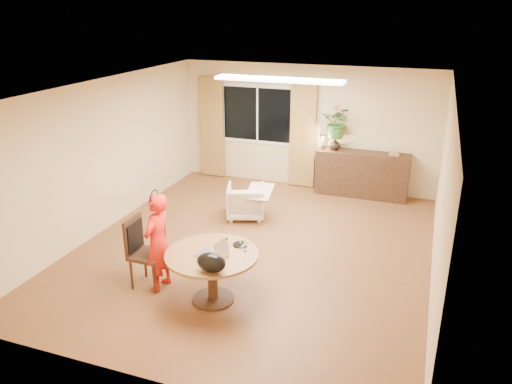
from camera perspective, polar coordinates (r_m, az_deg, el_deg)
floor at (r=8.22m, az=-0.18°, el=-6.44°), size 6.50×6.50×0.00m
ceiling at (r=7.40m, az=-0.21°, el=11.77°), size 6.50×6.50×0.00m
wall_back at (r=10.71m, az=5.79°, el=7.38°), size 5.50×0.00×5.50m
wall_left at (r=8.99m, az=-16.95°, el=3.98°), size 0.00×6.50×6.50m
wall_right at (r=7.30m, az=20.54°, el=-0.27°), size 0.00×6.50×6.50m
window at (r=10.96m, az=0.16°, el=8.86°), size 1.70×0.03×1.30m
curtain_left at (r=11.36m, az=-5.01°, el=7.37°), size 0.55×0.08×2.25m
curtain_right at (r=10.67m, az=5.38°, el=6.49°), size 0.55×0.08×2.25m
ceiling_panel at (r=8.53m, az=2.61°, el=12.71°), size 2.20×0.35×0.05m
dining_table at (r=6.65m, az=-5.04°, el=-8.14°), size 1.23×1.23×0.70m
dining_chair at (r=7.14m, az=-12.23°, el=-6.82°), size 0.49×0.45×1.02m
child at (r=6.97m, az=-11.15°, el=-5.65°), size 0.53×0.36×1.41m
laptop at (r=6.47m, az=-5.25°, el=-6.23°), size 0.43×0.33×0.26m
tumbler at (r=6.72m, az=-3.51°, el=-5.81°), size 0.08×0.08×0.11m
wine_glass at (r=6.58m, az=-1.26°, el=-6.02°), size 0.07×0.07×0.18m
pot_lid at (r=6.76m, az=-1.81°, el=-5.96°), size 0.22×0.22×0.03m
handbag at (r=6.10m, az=-5.14°, el=-8.04°), size 0.40×0.26×0.25m
armchair at (r=9.26m, az=-1.18°, el=-1.08°), size 0.85×0.86×0.63m
throw at (r=9.01m, az=0.42°, el=0.52°), size 0.49×0.58×0.03m
sideboard at (r=10.49m, az=12.01°, el=2.00°), size 1.86×0.46×0.93m
vase at (r=10.41m, az=8.99°, el=5.45°), size 0.29×0.29×0.25m
bouquet at (r=10.29m, az=9.35°, el=7.87°), size 0.61×0.53×0.66m
book_stack at (r=10.29m, az=15.52°, el=4.29°), size 0.23×0.19×0.09m
desk_lamp at (r=10.40m, az=7.67°, el=5.70°), size 0.15×0.15×0.31m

